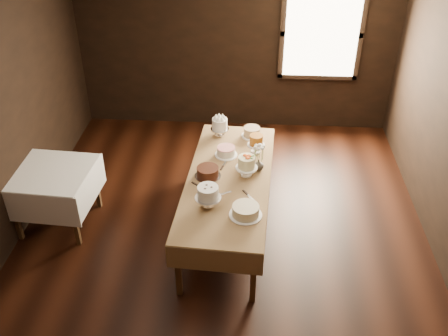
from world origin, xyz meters
TOP-DOWN VIEW (x-y plane):
  - floor at (0.00, 0.00)m, footprint 5.00×6.00m
  - ceiling at (0.00, 0.00)m, footprint 5.00×6.00m
  - wall_back at (0.00, 3.00)m, footprint 5.00×0.02m
  - window at (1.30, 2.94)m, footprint 1.10×0.05m
  - display_table at (0.05, 0.27)m, footprint 1.11×2.53m
  - side_table at (-2.08, 0.25)m, footprint 0.98×0.98m
  - cake_meringue at (-0.13, 1.26)m, footprint 0.24×0.24m
  - cake_speckled at (0.30, 1.26)m, footprint 0.31×0.31m
  - cake_lattice at (-0.01, 0.76)m, footprint 0.29×0.29m
  - cake_caramel at (0.36, 0.86)m, footprint 0.23×0.23m
  - cake_chocolate at (-0.20, 0.28)m, footprint 0.33×0.33m
  - cake_flowers at (0.26, 0.34)m, footprint 0.27×0.27m
  - cake_swirl at (-0.14, -0.28)m, footprint 0.30×0.30m
  - cake_cream at (0.27, -0.41)m, footprint 0.41×0.41m
  - cake_server_a at (0.03, -0.04)m, footprint 0.22×0.14m
  - cake_server_b at (0.32, -0.11)m, footprint 0.16×0.21m
  - cake_server_c at (-0.02, 0.58)m, footprint 0.08×0.24m
  - cake_server_d at (0.34, 0.58)m, footprint 0.19×0.18m
  - cake_server_e at (-0.24, 0.04)m, footprint 0.20×0.17m
  - flower_vase at (0.40, 0.47)m, footprint 0.19×0.19m
  - flower_bouquet at (0.40, 0.47)m, footprint 0.14×0.14m

SIDE VIEW (x-z plane):
  - floor at x=0.00m, z-range -0.01..0.01m
  - side_table at x=-2.08m, z-range 0.30..1.07m
  - display_table at x=0.05m, z-range 0.33..1.09m
  - cake_server_a at x=0.03m, z-range 0.77..0.77m
  - cake_server_b at x=0.32m, z-range 0.77..0.77m
  - cake_server_c at x=-0.02m, z-range 0.77..0.77m
  - cake_server_d at x=0.34m, z-range 0.77..0.77m
  - cake_server_e at x=-0.24m, z-range 0.77..0.77m
  - cake_lattice at x=-0.01m, z-range 0.76..0.87m
  - cake_cream at x=0.27m, z-range 0.76..0.89m
  - cake_chocolate at x=-0.20m, z-range 0.76..0.89m
  - cake_speckled at x=0.30m, z-range 0.76..0.89m
  - flower_vase at x=0.40m, z-range 0.77..0.90m
  - cake_caramel at x=0.36m, z-range 0.75..1.01m
  - cake_flowers at x=0.26m, z-range 0.75..1.02m
  - cake_swirl at x=-0.14m, z-range 0.75..1.01m
  - cake_meringue at x=-0.13m, z-range 0.75..1.01m
  - flower_bouquet at x=0.40m, z-range 0.92..1.12m
  - wall_back at x=0.00m, z-range 0.00..2.80m
  - window at x=1.30m, z-range 0.95..2.25m
  - ceiling at x=0.00m, z-range 2.79..2.80m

